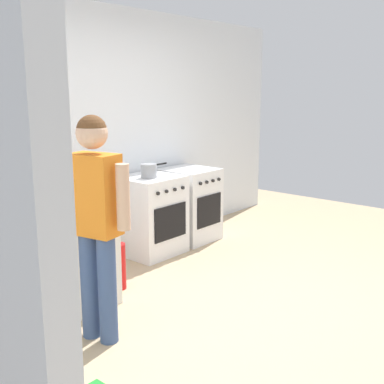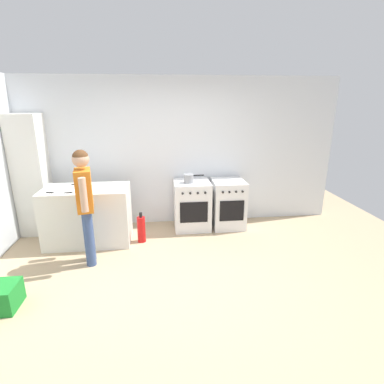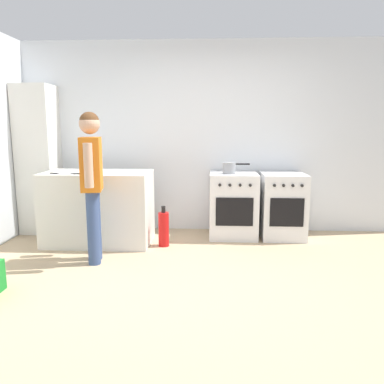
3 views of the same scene
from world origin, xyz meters
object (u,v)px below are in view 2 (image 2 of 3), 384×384
object	(u,v)px
fire_extinguisher	(141,229)
knife_chef	(55,193)
knife_bread	(76,192)
larder_cabinet	(32,176)
pot	(189,178)
oven_right	(228,204)
person	(85,198)
oven_left	(192,205)
knife_paring	(73,184)

from	to	relation	value
fire_extinguisher	knife_chef	bearing A→B (deg)	-173.93
knife_bread	fire_extinguisher	xyz separation A→B (m)	(0.91, 0.11, -0.69)
fire_extinguisher	larder_cabinet	bearing A→B (deg)	161.95
pot	fire_extinguisher	size ratio (longest dim) A/B	0.69
oven_right	person	xyz separation A→B (m)	(-2.20, -1.05, 0.52)
person	larder_cabinet	size ratio (longest dim) A/B	0.80
knife_chef	fire_extinguisher	world-z (taller)	knife_chef
oven_left	larder_cabinet	size ratio (longest dim) A/B	0.42
pot	knife_chef	bearing A→B (deg)	-164.78
knife_bread	fire_extinguisher	distance (m)	1.15
oven_left	pot	bearing A→B (deg)	-135.60
knife_chef	knife_paring	xyz separation A→B (m)	(0.13, 0.45, 0.00)
knife_bread	knife_chef	xyz separation A→B (m)	(-0.29, -0.01, 0.00)
fire_extinguisher	person	bearing A→B (deg)	-139.69
knife_bread	knife_chef	bearing A→B (deg)	-177.03
pot	knife_bread	bearing A→B (deg)	-162.84
pot	oven_left	bearing A→B (deg)	44.40
pot	larder_cabinet	world-z (taller)	larder_cabinet
oven_right	person	world-z (taller)	person
larder_cabinet	fire_extinguisher	bearing A→B (deg)	-18.05
oven_left	knife_bread	bearing A→B (deg)	-161.66
pot	person	world-z (taller)	person
knife_bread	larder_cabinet	size ratio (longest dim) A/B	0.17
oven_right	knife_paring	bearing A→B (deg)	-176.59
pot	knife_paring	xyz separation A→B (m)	(-1.88, -0.09, -0.02)
knife_bread	knife_paring	size ratio (longest dim) A/B	1.66
oven_left	larder_cabinet	distance (m)	2.71
oven_left	knife_bread	size ratio (longest dim) A/B	2.45
oven_right	knife_bread	distance (m)	2.55
oven_left	person	xyz separation A→B (m)	(-1.55, -1.05, 0.52)
pot	knife_chef	size ratio (longest dim) A/B	1.13
knife_chef	person	bearing A→B (deg)	-40.50
fire_extinguisher	larder_cabinet	size ratio (longest dim) A/B	0.25
pot	knife_bread	size ratio (longest dim) A/B	1.00
pot	knife_chef	distance (m)	2.08
knife_paring	larder_cabinet	size ratio (longest dim) A/B	0.10
pot	knife_chef	world-z (taller)	pot
person	fire_extinguisher	size ratio (longest dim) A/B	3.20
oven_left	oven_right	world-z (taller)	same
knife_paring	knife_chef	bearing A→B (deg)	-106.32
knife_paring	person	bearing A→B (deg)	-66.49
knife_bread	knife_paring	distance (m)	0.46
pot	knife_bread	world-z (taller)	pot
pot	person	bearing A→B (deg)	-146.26
oven_right	fire_extinguisher	distance (m)	1.61
fire_extinguisher	knife_bread	bearing A→B (deg)	-172.96
oven_right	knife_bread	xyz separation A→B (m)	(-2.43, -0.59, 0.48)
knife_bread	oven_right	bearing A→B (deg)	13.66
oven_left	person	world-z (taller)	person
knife_chef	person	size ratio (longest dim) A/B	0.19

